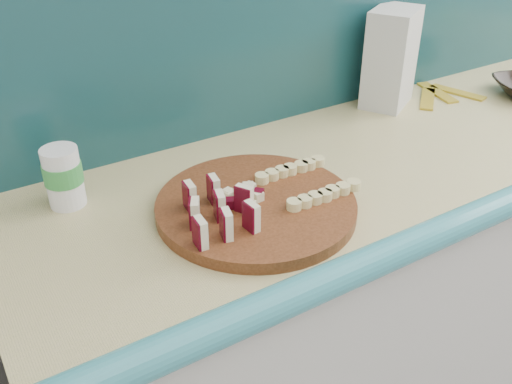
{
  "coord_description": "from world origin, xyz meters",
  "views": [
    {
      "loc": [
        -0.99,
        0.65,
        1.52
      ],
      "look_at": [
        -0.5,
        1.44,
        0.95
      ],
      "focal_mm": 40.0,
      "sensor_mm": 36.0,
      "label": 1
    }
  ],
  "objects": [
    {
      "name": "flour_bag",
      "position": [
        0.09,
        1.71,
        1.04
      ],
      "size": [
        0.18,
        0.17,
        0.26
      ],
      "primitive_type": "cube",
      "rotation": [
        0.0,
        0.0,
        0.52
      ],
      "color": "silver",
      "rests_on": "kitchen_counter"
    },
    {
      "name": "backsplash",
      "position": [
        0.1,
        1.79,
        1.16
      ],
      "size": [
        2.2,
        0.02,
        0.5
      ],
      "primitive_type": "cube",
      "color": "teal",
      "rests_on": "kitchen_counter"
    },
    {
      "name": "banana_peel",
      "position": [
        0.27,
        1.67,
        0.91
      ],
      "size": [
        0.22,
        0.19,
        0.01
      ],
      "rotation": [
        0.0,
        0.0,
        -0.41
      ],
      "color": "gold",
      "rests_on": "kitchen_counter"
    },
    {
      "name": "kitchen_counter",
      "position": [
        0.1,
        1.5,
        0.46
      ],
      "size": [
        2.2,
        0.63,
        0.91
      ],
      "color": "beige",
      "rests_on": "ground"
    },
    {
      "name": "apple_chunks",
      "position": [
        -0.53,
        1.44,
        0.94
      ],
      "size": [
        0.05,
        0.06,
        0.02
      ],
      "color": "beige",
      "rests_on": "cutting_board"
    },
    {
      "name": "banana_slices",
      "position": [
        -0.38,
        1.44,
        0.94
      ],
      "size": [
        0.17,
        0.15,
        0.02
      ],
      "color": "#DDCE87",
      "rests_on": "cutting_board"
    },
    {
      "name": "cutting_board",
      "position": [
        -0.5,
        1.44,
        0.92
      ],
      "size": [
        0.4,
        0.4,
        0.02
      ],
      "primitive_type": "cylinder",
      "rotation": [
        0.0,
        0.0,
        -0.03
      ],
      "color": "#42210E",
      "rests_on": "kitchen_counter"
    },
    {
      "name": "apple_wedges",
      "position": [
        -0.6,
        1.42,
        0.96
      ],
      "size": [
        0.14,
        0.15,
        0.05
      ],
      "color": "beige",
      "rests_on": "cutting_board"
    },
    {
      "name": "canister",
      "position": [
        -0.8,
        1.66,
        0.97
      ],
      "size": [
        0.08,
        0.08,
        0.12
      ],
      "rotation": [
        0.0,
        0.0,
        -0.09
      ],
      "color": "white",
      "rests_on": "kitchen_counter"
    }
  ]
}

